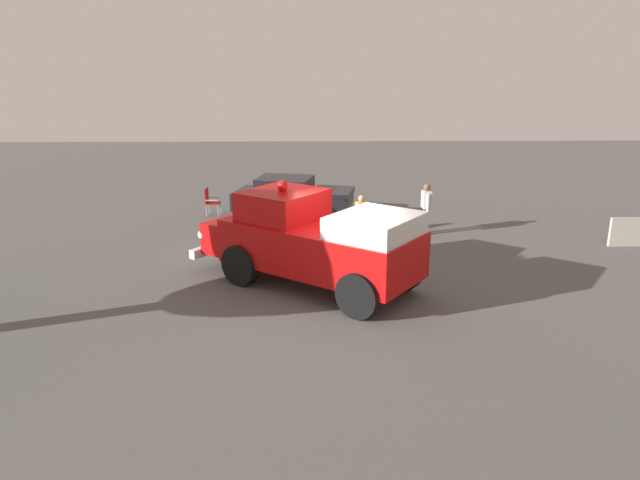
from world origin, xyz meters
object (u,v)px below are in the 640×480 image
at_px(classic_hot_rod, 294,197).
at_px(lawn_chair_near_truck, 362,216).
at_px(vintage_fire_truck, 312,240).
at_px(spectator_seated, 360,212).
at_px(lawn_chair_by_car, 210,200).
at_px(lawn_chair_spare, 312,230).
at_px(spectator_standing, 426,205).

bearing_deg(classic_hot_rod, lawn_chair_near_truck, 134.96).
xyz_separation_m(vintage_fire_truck, spectator_seated, (-1.60, -4.81, -0.50)).
height_order(vintage_fire_truck, lawn_chair_by_car, vintage_fire_truck).
height_order(lawn_chair_near_truck, lawn_chair_spare, same).
height_order(lawn_chair_spare, spectator_seated, spectator_seated).
height_order(lawn_chair_by_car, spectator_seated, spectator_seated).
relative_size(vintage_fire_truck, spectator_seated, 4.70).
distance_m(classic_hot_rod, spectator_standing, 4.95).
relative_size(lawn_chair_spare, spectator_standing, 0.61).
xyz_separation_m(lawn_chair_near_truck, spectator_seated, (0.08, -0.11, 0.11)).
relative_size(vintage_fire_truck, spectator_standing, 3.62).
bearing_deg(lawn_chair_near_truck, lawn_chair_spare, 43.30).
bearing_deg(spectator_seated, classic_hot_rod, -44.64).
distance_m(lawn_chair_by_car, lawn_chair_spare, 5.61).
relative_size(vintage_fire_truck, classic_hot_rod, 1.30).
xyz_separation_m(classic_hot_rod, lawn_chair_by_car, (3.11, -0.33, -0.16)).
distance_m(lawn_chair_by_car, spectator_seated, 5.88).
bearing_deg(lawn_chair_spare, classic_hot_rod, -80.98).
xyz_separation_m(lawn_chair_near_truck, lawn_chair_by_car, (5.40, -2.62, 0.00)).
distance_m(lawn_chair_spare, spectator_standing, 4.07).
relative_size(lawn_chair_near_truck, lawn_chair_by_car, 1.00).
height_order(classic_hot_rod, lawn_chair_spare, classic_hot_rod).
xyz_separation_m(classic_hot_rod, spectator_standing, (-4.36, 2.32, 0.22)).
xyz_separation_m(vintage_fire_truck, lawn_chair_by_car, (3.72, -7.32, -0.61)).
bearing_deg(lawn_chair_by_car, spectator_seated, 154.72).
height_order(vintage_fire_truck, lawn_chair_spare, vintage_fire_truck).
height_order(lawn_chair_spare, spectator_standing, spectator_standing).
relative_size(lawn_chair_by_car, spectator_standing, 0.61).
bearing_deg(vintage_fire_truck, spectator_seated, -108.43).
height_order(vintage_fire_truck, lawn_chair_near_truck, vintage_fire_truck).
height_order(lawn_chair_by_car, spectator_standing, spectator_standing).
xyz_separation_m(classic_hot_rod, lawn_chair_spare, (-0.61, 3.86, -0.16)).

